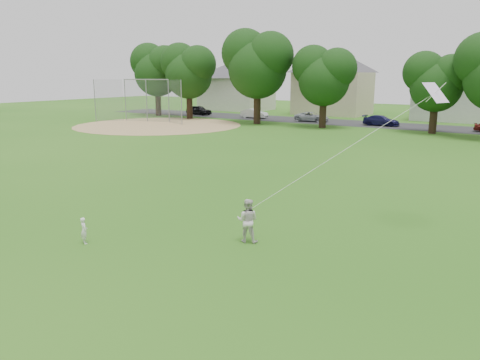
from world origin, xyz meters
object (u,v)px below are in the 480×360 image
Objects in this scene: toddler at (84,230)px; kite at (343,151)px; baseball_backstop at (144,101)px; older_boy at (247,221)px.

toddler is 8.92m from kite.
kite is at bearing -35.99° from baseball_backstop.
baseball_backstop is at bearing -26.26° from toddler.
toddler is 0.60× the size of older_boy.
kite is 0.70× the size of baseball_backstop.
toddler is 0.08× the size of baseball_backstop.
baseball_backstop is (-34.06, 24.74, -0.51)m from kite.
toddler is 40.84m from baseball_backstop.
kite reaches higher than older_boy.
toddler is at bearing 15.90° from older_boy.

